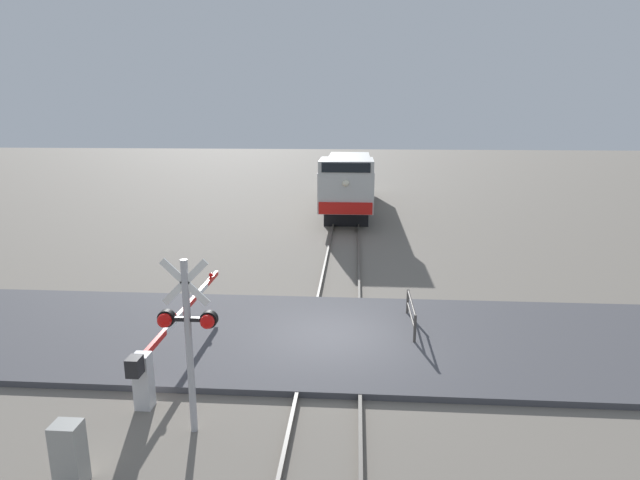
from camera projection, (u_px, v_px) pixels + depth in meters
The scene contains 9 objects.
ground_plane at pixel (334, 340), 14.87m from camera, with size 160.00×160.00×0.00m, color slate.
rail_track_left at pixel (309, 337), 14.90m from camera, with size 0.08×80.00×0.15m, color #59544C.
rail_track_right at pixel (359, 339), 14.80m from camera, with size 0.08×80.00×0.15m, color #59544C.
road_surface at pixel (334, 338), 14.85m from camera, with size 36.00×6.29×0.16m, color #47474C.
locomotive at pixel (348, 180), 34.61m from camera, with size 2.99×15.61×3.85m.
crossing_signal at pixel (188, 329), 10.11m from camera, with size 1.18×0.33×3.66m.
crossing_gate at pixel (159, 352), 12.21m from camera, with size 0.36×6.73×1.38m.
utility_cabinet at pixel (69, 455), 8.97m from camera, with size 0.48×0.40×1.20m, color #999993.
guard_railing at pixel (411, 312), 15.34m from camera, with size 0.08×2.21×0.95m.
Camera 1 is at (0.56, -13.76, 6.33)m, focal length 29.25 mm.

